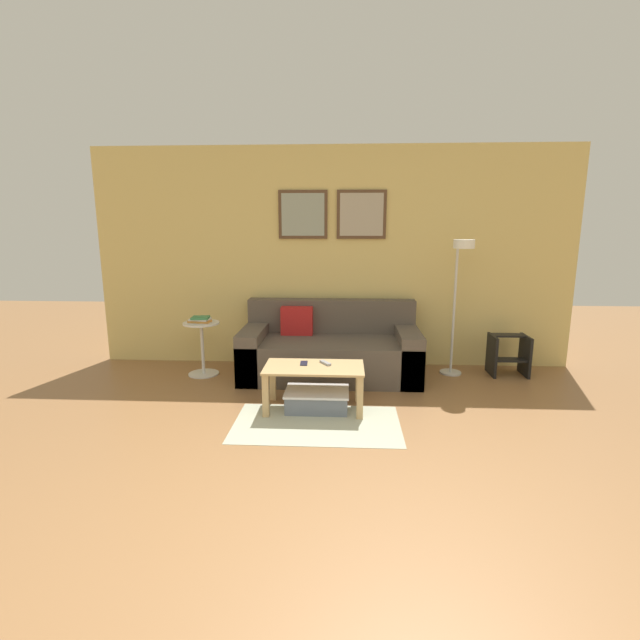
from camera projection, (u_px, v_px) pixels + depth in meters
ground_plane at (309, 591)px, 2.14m from camera, size 16.00×16.00×0.00m
wall_back at (333, 257)px, 5.45m from camera, size 5.60×0.09×2.55m
area_rug at (317, 424)px, 3.94m from camera, size 1.41×0.83×0.01m
couch at (330, 351)px, 5.18m from camera, size 1.94×0.93×0.81m
coffee_table at (314, 375)px, 4.21m from camera, size 0.90×0.48×0.41m
storage_bin at (317, 399)px, 4.25m from camera, size 0.58×0.40×0.18m
floor_lamp at (460, 280)px, 4.91m from camera, size 0.24×0.49×1.52m
side_table at (202, 343)px, 5.18m from camera, size 0.40×0.40×0.60m
book_stack at (200, 319)px, 5.13m from camera, size 0.25×0.20×0.06m
remote_control at (325, 363)px, 4.26m from camera, size 0.11×0.15×0.02m
cell_phone at (304, 363)px, 4.27m from camera, size 0.07×0.14×0.01m
step_stool at (508, 354)px, 5.19m from camera, size 0.40×0.33×0.45m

